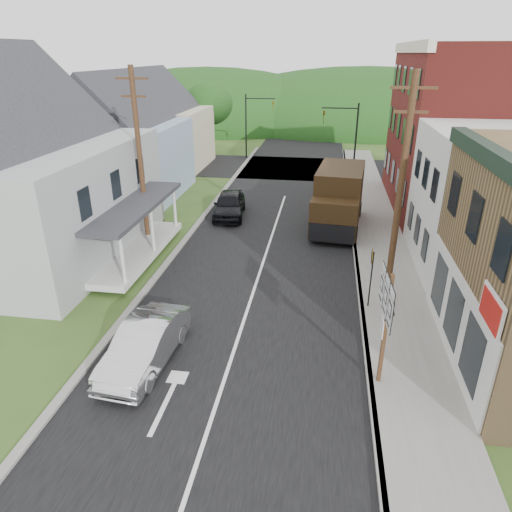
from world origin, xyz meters
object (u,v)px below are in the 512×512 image
at_px(delivery_van, 338,199).
at_px(route_sign_cluster, 385,314).
at_px(dark_sedan, 229,205).
at_px(warning_sign, 371,270).
at_px(silver_sedan, 145,345).

xyz_separation_m(delivery_van, route_sign_cluster, (1.13, -13.98, 0.78)).
bearing_deg(dark_sedan, warning_sign, -58.96).
xyz_separation_m(dark_sedan, delivery_van, (6.69, -1.08, 0.99)).
height_order(route_sign_cluster, warning_sign, route_sign_cluster).
bearing_deg(warning_sign, route_sign_cluster, -87.46).
bearing_deg(route_sign_cluster, warning_sign, 86.99).
bearing_deg(route_sign_cluster, dark_sedan, 114.80).
bearing_deg(delivery_van, silver_sedan, -108.37).
relative_size(dark_sedan, delivery_van, 0.70).
height_order(silver_sedan, route_sign_cluster, route_sign_cluster).
distance_m(silver_sedan, route_sign_cluster, 7.70).
distance_m(dark_sedan, warning_sign, 13.07).
bearing_deg(delivery_van, dark_sedan, 176.80).
xyz_separation_m(route_sign_cluster, warning_sign, (0.03, 4.64, -0.77)).
height_order(silver_sedan, delivery_van, delivery_van).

